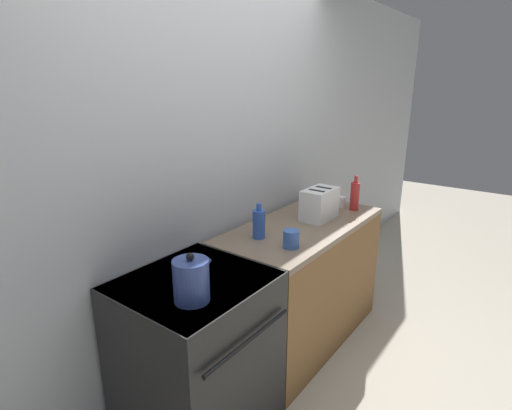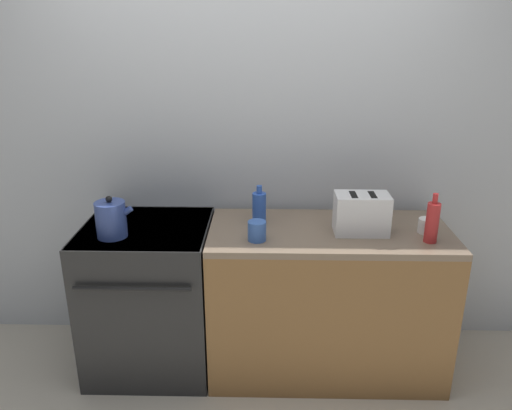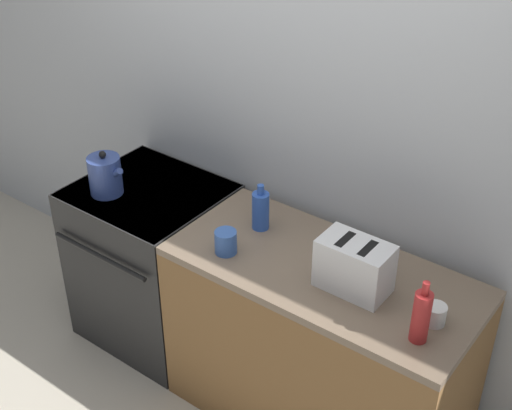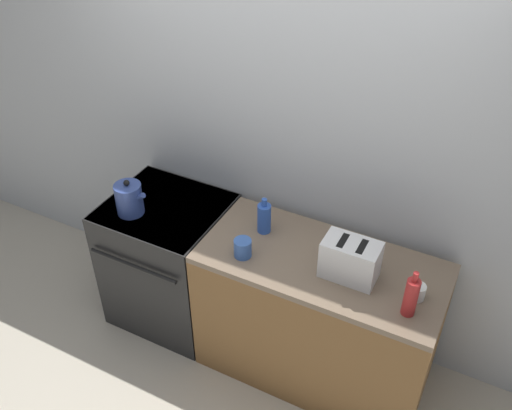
{
  "view_description": "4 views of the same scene",
  "coord_description": "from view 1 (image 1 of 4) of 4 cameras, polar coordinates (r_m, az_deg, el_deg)",
  "views": [
    {
      "loc": [
        -1.79,
        -0.98,
        1.82
      ],
      "look_at": [
        0.02,
        0.37,
        1.13
      ],
      "focal_mm": 28.0,
      "sensor_mm": 36.0,
      "label": 1
    },
    {
      "loc": [
        0.13,
        -2.25,
        1.98
      ],
      "look_at": [
        0.07,
        0.37,
        1.01
      ],
      "focal_mm": 35.0,
      "sensor_mm": 36.0,
      "label": 2
    },
    {
      "loc": [
        1.68,
        -1.76,
        2.73
      ],
      "look_at": [
        0.07,
        0.38,
        1.02
      ],
      "focal_mm": 50.0,
      "sensor_mm": 36.0,
      "label": 3
    },
    {
      "loc": [
        1.2,
        -1.86,
        2.98
      ],
      "look_at": [
        0.05,
        0.36,
        1.09
      ],
      "focal_mm": 40.0,
      "sensor_mm": 36.0,
      "label": 4
    }
  ],
  "objects": [
    {
      "name": "ground_plane",
      "position": [
        2.74,
        6.63,
        -24.85
      ],
      "size": [
        12.0,
        12.0,
        0.0
      ],
      "primitive_type": "plane",
      "color": "beige"
    },
    {
      "name": "wall_back",
      "position": [
        2.52,
        -6.42,
        4.94
      ],
      "size": [
        8.0,
        0.05,
        2.6
      ],
      "color": "silver",
      "rests_on": "ground_plane"
    },
    {
      "name": "toaster",
      "position": [
        2.86,
        9.06,
        0.16
      ],
      "size": [
        0.29,
        0.17,
        0.22
      ],
      "color": "white",
      "rests_on": "counter_block"
    },
    {
      "name": "counter_block",
      "position": [
        2.95,
        6.4,
        -10.85
      ],
      "size": [
        1.34,
        0.63,
        0.89
      ],
      "color": "brown",
      "rests_on": "ground_plane"
    },
    {
      "name": "kettle",
      "position": [
        1.81,
        -9.21,
        -10.57
      ],
      "size": [
        0.2,
        0.16,
        0.23
      ],
      "color": "#33478C",
      "rests_on": "stove"
    },
    {
      "name": "bottle_red",
      "position": [
        3.11,
        13.93,
        1.29
      ],
      "size": [
        0.07,
        0.07,
        0.27
      ],
      "color": "#B72828",
      "rests_on": "counter_block"
    },
    {
      "name": "cup_white",
      "position": [
        3.18,
        11.95,
        0.46
      ],
      "size": [
        0.08,
        0.08,
        0.08
      ],
      "color": "white",
      "rests_on": "counter_block"
    },
    {
      "name": "stove",
      "position": [
        2.26,
        -8.4,
        -20.37
      ],
      "size": [
        0.71,
        0.69,
        0.89
      ],
      "color": "black",
      "rests_on": "ground_plane"
    },
    {
      "name": "bottle_blue",
      "position": [
        2.47,
        0.41,
        -2.69
      ],
      "size": [
        0.08,
        0.08,
        0.22
      ],
      "color": "#2D56B7",
      "rests_on": "counter_block"
    },
    {
      "name": "cup_blue",
      "position": [
        2.36,
        5.04,
        -4.85
      ],
      "size": [
        0.1,
        0.1,
        0.11
      ],
      "color": "#3860B2",
      "rests_on": "counter_block"
    }
  ]
}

